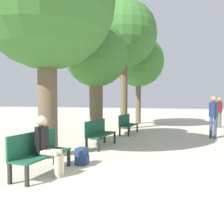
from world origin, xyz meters
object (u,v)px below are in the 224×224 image
object	(u,v)px
bench_row_2	(127,123)
backpack	(82,156)
tree_row_1	(96,57)
pedestrian_mid	(213,114)
tree_row_2	(124,34)
person_seated	(46,144)
bench_row_0	(39,150)
tree_row_0	(46,0)
bench_row_1	(99,132)
pedestrian_near	(219,110)
tree_row_3	(138,62)

from	to	relation	value
bench_row_2	backpack	size ratio (longest dim) A/B	3.83
tree_row_1	pedestrian_mid	size ratio (longest dim) A/B	2.67
tree_row_2	person_seated	world-z (taller)	tree_row_2
bench_row_0	tree_row_0	bearing A→B (deg)	117.49
bench_row_0	bench_row_2	xyz separation A→B (m)	(0.00, 6.53, 0.00)
tree_row_2	pedestrian_mid	xyz separation A→B (m)	(4.41, -1.89, -4.06)
backpack	bench_row_0	bearing A→B (deg)	-118.99
tree_row_1	tree_row_2	size ratio (longest dim) A/B	0.67
bench_row_2	person_seated	world-z (taller)	person_seated
bench_row_1	tree_row_0	world-z (taller)	tree_row_0
tree_row_0	person_seated	distance (m)	4.01
pedestrian_near	person_seated	bearing A→B (deg)	-109.62
bench_row_0	tree_row_1	bearing A→B (deg)	98.92
bench_row_0	pedestrian_near	bearing A→B (deg)	69.20
pedestrian_near	pedestrian_mid	size ratio (longest dim) A/B	0.99
bench_row_0	person_seated	bearing A→B (deg)	-12.03
tree_row_2	tree_row_0	bearing A→B (deg)	-90.00
person_seated	backpack	bearing A→B (deg)	73.56
pedestrian_near	backpack	bearing A→B (deg)	-109.94
person_seated	bench_row_0	bearing A→B (deg)	167.97
tree_row_2	bench_row_1	bearing A→B (deg)	-81.83
bench_row_1	tree_row_3	bearing A→B (deg)	95.11
person_seated	backpack	distance (m)	1.16
tree_row_1	pedestrian_near	world-z (taller)	tree_row_1
person_seated	pedestrian_near	xyz separation A→B (m)	(3.88, 10.88, 0.31)
bench_row_1	pedestrian_near	xyz separation A→B (m)	(4.12, 7.57, 0.47)
pedestrian_mid	tree_row_2	bearing A→B (deg)	156.78
person_seated	pedestrian_near	size ratio (longest dim) A/B	0.74
person_seated	backpack	size ratio (longest dim) A/B	3.03
bench_row_2	tree_row_0	xyz separation A→B (m)	(-0.74, -5.11, 3.75)
bench_row_1	backpack	xyz separation A→B (m)	(0.54, -2.30, -0.30)
tree_row_1	tree_row_2	xyz separation A→B (m)	(0.00, 3.71, 1.79)
tree_row_1	backpack	world-z (taller)	tree_row_1
bench_row_2	bench_row_0	bearing A→B (deg)	-90.00
tree_row_1	pedestrian_mid	xyz separation A→B (m)	(4.41, 1.82, -2.27)
tree_row_1	tree_row_2	distance (m)	4.12
bench_row_1	person_seated	world-z (taller)	person_seated
person_seated	tree_row_1	bearing A→B (deg)	101.57
tree_row_2	pedestrian_mid	distance (m)	6.29
tree_row_0	tree_row_2	size ratio (longest dim) A/B	0.91
tree_row_1	backpack	distance (m)	5.00
backpack	tree_row_2	bearing A→B (deg)	99.72
bench_row_1	pedestrian_mid	size ratio (longest dim) A/B	0.92
bench_row_0	tree_row_0	size ratio (longest dim) A/B	0.26
bench_row_0	bench_row_2	size ratio (longest dim) A/B	1.00
pedestrian_near	bench_row_0	bearing A→B (deg)	-110.80
bench_row_1	pedestrian_mid	distance (m)	4.94
bench_row_0	backpack	distance (m)	1.15
tree_row_0	bench_row_1	bearing A→B (deg)	68.10
tree_row_0	pedestrian_mid	xyz separation A→B (m)	(4.41, 5.11, -3.27)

